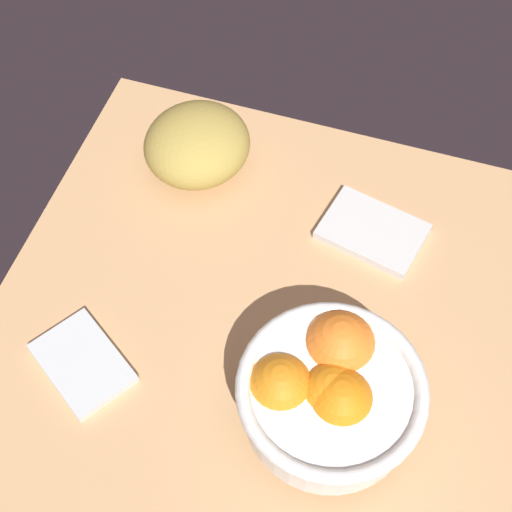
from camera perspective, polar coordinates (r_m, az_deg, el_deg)
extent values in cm
cube|color=tan|center=(91.78, 4.55, -7.20)|extent=(79.09, 67.57, 3.00)
cylinder|color=white|center=(86.28, 5.30, -11.67)|extent=(10.02, 10.02, 1.74)
cylinder|color=white|center=(82.53, 5.53, -10.67)|extent=(18.43, 18.43, 6.35)
torus|color=white|center=(79.61, 5.72, -9.81)|extent=(20.03, 20.03, 1.60)
sphere|color=orange|center=(80.83, 6.30, -10.82)|extent=(7.24, 7.24, 7.24)
sphere|color=orange|center=(83.25, 6.24, -6.77)|extent=(8.07, 8.07, 8.07)
sphere|color=orange|center=(81.02, 1.79, -9.79)|extent=(7.26, 7.26, 7.26)
sphere|color=orange|center=(81.14, 5.62, -10.27)|extent=(6.79, 6.79, 6.79)
ellipsoid|color=#AF9644|center=(102.24, -4.43, 8.32)|extent=(19.11, 19.35, 8.38)
cube|color=silver|center=(98.82, 8.71, 1.83)|extent=(14.31, 11.43, 1.25)
cube|color=silver|center=(90.84, -12.86, -7.82)|extent=(13.94, 12.91, 1.19)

